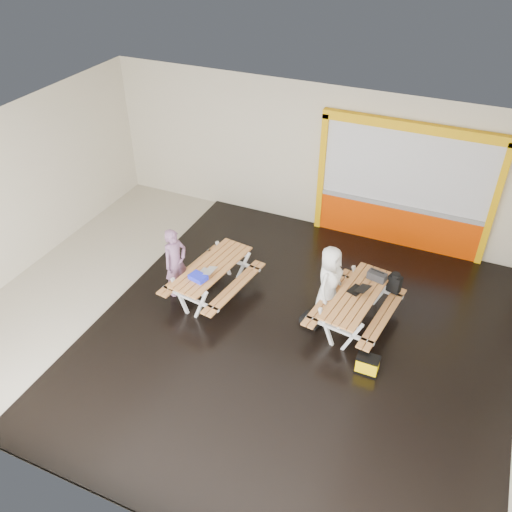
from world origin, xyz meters
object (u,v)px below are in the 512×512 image
at_px(fluke_bag, 367,365).
at_px(toolbox, 377,276).
at_px(laptop_right, 358,289).
at_px(laptop_left, 206,272).
at_px(blue_pouch, 198,277).
at_px(picnic_table_right, 356,302).
at_px(person_right, 329,281).
at_px(dark_case, 311,320).
at_px(backpack, 395,283).
at_px(person_left, 175,262).
at_px(picnic_table_left, 212,273).

bearing_deg(fluke_bag, toolbox, 100.71).
height_order(laptop_right, toolbox, toolbox).
relative_size(laptop_left, blue_pouch, 1.06).
relative_size(picnic_table_right, toolbox, 5.48).
height_order(person_right, dark_case, person_right).
bearing_deg(person_right, backpack, -55.32).
bearing_deg(person_left, picnic_table_right, -62.70).
xyz_separation_m(picnic_table_left, person_left, (-0.69, -0.23, 0.22)).
relative_size(person_left, laptop_left, 4.27).
xyz_separation_m(picnic_table_left, picnic_table_right, (2.86, 0.31, 0.00)).
bearing_deg(picnic_table_left, dark_case, -0.11).
distance_m(laptop_left, laptop_right, 2.91).
height_order(person_left, dark_case, person_left).
bearing_deg(person_right, toolbox, -52.57).
relative_size(backpack, dark_case, 1.12).
bearing_deg(person_left, picnic_table_left, -52.96).
bearing_deg(dark_case, toolbox, 42.67).
height_order(picnic_table_left, laptop_left, laptop_left).
distance_m(blue_pouch, toolbox, 3.41).
xyz_separation_m(blue_pouch, dark_case, (2.15, 0.48, -0.71)).
xyz_separation_m(picnic_table_left, laptop_right, (2.86, 0.39, 0.23)).
bearing_deg(laptop_left, toolbox, 20.77).
bearing_deg(picnic_table_left, toolbox, 16.08).
distance_m(picnic_table_left, person_right, 2.33).
distance_m(blue_pouch, fluke_bag, 3.50).
bearing_deg(picnic_table_left, backpack, 16.51).
height_order(picnic_table_left, dark_case, picnic_table_left).
height_order(picnic_table_right, backpack, backpack).
distance_m(picnic_table_right, toolbox, 0.67).
distance_m(person_right, laptop_left, 2.36).
bearing_deg(fluke_bag, backpack, 89.47).
bearing_deg(backpack, person_right, -152.40).
bearing_deg(person_left, person_right, -59.07).
distance_m(blue_pouch, dark_case, 2.32).
relative_size(person_right, laptop_left, 4.29).
xyz_separation_m(person_left, toolbox, (3.77, 1.12, 0.05)).
bearing_deg(person_right, fluke_bag, -130.08).
relative_size(person_right, laptop_right, 3.46).
bearing_deg(laptop_left, laptop_right, 13.19).
xyz_separation_m(backpack, dark_case, (-1.30, -1.02, -0.60)).
relative_size(picnic_table_left, laptop_left, 6.06).
xyz_separation_m(toolbox, dark_case, (-0.97, -0.89, -0.74)).
bearing_deg(laptop_left, picnic_table_left, 94.75).
height_order(toolbox, backpack, toolbox).
height_order(picnic_table_right, laptop_left, laptop_left).
height_order(dark_case, fluke_bag, fluke_bag).
bearing_deg(fluke_bag, dark_case, 148.81).
bearing_deg(picnic_table_left, laptop_right, 7.82).
bearing_deg(backpack, person_left, -163.15).
relative_size(picnic_table_left, toolbox, 5.47).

